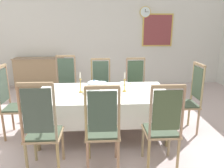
% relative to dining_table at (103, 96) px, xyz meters
% --- Properties ---
extents(ground, '(7.69, 6.90, 0.04)m').
position_rel_dining_table_xyz_m(ground, '(0.00, -0.17, -0.70)').
color(ground, '#BBA9AA').
extents(back_wall, '(7.69, 0.08, 3.13)m').
position_rel_dining_table_xyz_m(back_wall, '(0.00, 3.32, 0.88)').
color(back_wall, silver).
rests_on(back_wall, ground).
extents(dining_table, '(2.19, 1.20, 0.75)m').
position_rel_dining_table_xyz_m(dining_table, '(0.00, 0.00, 0.00)').
color(dining_table, '#987F57').
rests_on(dining_table, ground).
extents(tablecloth, '(2.21, 1.22, 0.40)m').
position_rel_dining_table_xyz_m(tablecloth, '(0.00, -0.00, -0.03)').
color(tablecloth, white).
rests_on(tablecloth, dining_table).
extents(chair_south_a, '(0.44, 0.42, 1.23)m').
position_rel_dining_table_xyz_m(chair_south_a, '(-0.77, -1.01, -0.06)').
color(chair_south_a, '#908157').
rests_on(chair_south_a, ground).
extents(chair_north_a, '(0.44, 0.42, 1.23)m').
position_rel_dining_table_xyz_m(chair_north_a, '(-0.77, 1.01, -0.06)').
color(chair_north_a, '#91774E').
rests_on(chair_north_a, ground).
extents(chair_south_b, '(0.44, 0.42, 1.18)m').
position_rel_dining_table_xyz_m(chair_south_b, '(-0.02, -1.01, -0.08)').
color(chair_south_b, '#987F4C').
rests_on(chair_south_b, ground).
extents(chair_north_b, '(0.44, 0.42, 1.16)m').
position_rel_dining_table_xyz_m(chair_north_b, '(-0.02, 1.01, -0.09)').
color(chair_north_b, olive).
rests_on(chair_north_b, ground).
extents(chair_south_c, '(0.44, 0.42, 1.18)m').
position_rel_dining_table_xyz_m(chair_south_c, '(0.74, -1.01, -0.08)').
color(chair_south_c, '#91815F').
rests_on(chair_south_c, ground).
extents(chair_north_c, '(0.44, 0.42, 1.16)m').
position_rel_dining_table_xyz_m(chair_north_c, '(0.74, 1.01, -0.08)').
color(chair_north_c, '#8C725E').
rests_on(chair_north_c, ground).
extents(chair_head_west, '(0.42, 0.44, 1.22)m').
position_rel_dining_table_xyz_m(chair_head_west, '(-1.51, 0.00, -0.06)').
color(chair_head_west, '#978054').
rests_on(chair_head_west, ground).
extents(chair_head_east, '(0.42, 0.44, 1.22)m').
position_rel_dining_table_xyz_m(chair_head_east, '(1.51, -0.00, -0.06)').
color(chair_head_east, '#997C56').
rests_on(chair_head_east, ground).
extents(soup_tureen, '(0.27, 0.27, 0.22)m').
position_rel_dining_table_xyz_m(soup_tureen, '(-0.14, 0.00, 0.18)').
color(soup_tureen, white).
rests_on(soup_tureen, tablecloth).
extents(candlestick_west, '(0.07, 0.07, 0.34)m').
position_rel_dining_table_xyz_m(candlestick_west, '(-0.37, 0.00, 0.21)').
color(candlestick_west, gold).
rests_on(candlestick_west, tablecloth).
extents(candlestick_east, '(0.07, 0.07, 0.33)m').
position_rel_dining_table_xyz_m(candlestick_east, '(0.37, 0.00, 0.20)').
color(candlestick_east, gold).
rests_on(candlestick_east, tablecloth).
extents(bowl_near_left, '(0.20, 0.20, 0.05)m').
position_rel_dining_table_xyz_m(bowl_near_left, '(-0.02, 0.47, 0.10)').
color(bowl_near_left, white).
rests_on(bowl_near_left, tablecloth).
extents(bowl_near_right, '(0.19, 0.19, 0.04)m').
position_rel_dining_table_xyz_m(bowl_near_right, '(0.41, 0.44, 0.10)').
color(bowl_near_right, white).
rests_on(bowl_near_right, tablecloth).
extents(spoon_primary, '(0.06, 0.17, 0.01)m').
position_rel_dining_table_xyz_m(spoon_primary, '(-0.14, 0.49, 0.08)').
color(spoon_primary, gold).
rests_on(spoon_primary, tablecloth).
extents(spoon_secondary, '(0.03, 0.18, 0.01)m').
position_rel_dining_table_xyz_m(spoon_secondary, '(0.54, 0.46, 0.08)').
color(spoon_secondary, gold).
rests_on(spoon_secondary, tablecloth).
extents(sideboard, '(1.44, 0.48, 0.90)m').
position_rel_dining_table_xyz_m(sideboard, '(-1.85, 3.00, -0.23)').
color(sideboard, '#937756').
rests_on(sideboard, ground).
extents(mounted_clock, '(0.33, 0.06, 0.33)m').
position_rel_dining_table_xyz_m(mounted_clock, '(1.35, 3.25, 1.54)').
color(mounted_clock, '#D1B251').
extents(framed_painting, '(0.94, 0.05, 0.98)m').
position_rel_dining_table_xyz_m(framed_painting, '(1.75, 3.26, 1.01)').
color(framed_painting, '#D1B251').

